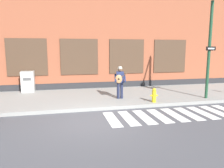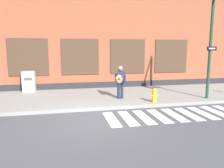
{
  "view_description": "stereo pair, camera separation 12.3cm",
  "coord_description": "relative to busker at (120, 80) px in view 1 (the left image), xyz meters",
  "views": [
    {
      "loc": [
        -1.12,
        -7.91,
        2.73
      ],
      "look_at": [
        1.1,
        1.73,
        1.14
      ],
      "focal_mm": 35.0,
      "sensor_mm": 36.0,
      "label": 1
    },
    {
      "loc": [
        -1.0,
        -7.93,
        2.73
      ],
      "look_at": [
        1.1,
        1.73,
        1.14
      ],
      "focal_mm": 35.0,
      "sensor_mm": 36.0,
      "label": 2
    }
  ],
  "objects": [
    {
      "name": "ground_plane",
      "position": [
        -1.79,
        -2.92,
        -1.12
      ],
      "size": [
        160.0,
        160.0,
        0.0
      ],
      "primitive_type": "plane",
      "color": "#4C4C51"
    },
    {
      "name": "sidewalk",
      "position": [
        -1.79,
        0.98,
        -1.04
      ],
      "size": [
        28.0,
        4.94,
        0.16
      ],
      "color": "gray",
      "rests_on": "ground"
    },
    {
      "name": "building_backdrop",
      "position": [
        -1.79,
        5.45,
        2.48
      ],
      "size": [
        28.0,
        4.06,
        7.22
      ],
      "color": "brown",
      "rests_on": "ground"
    },
    {
      "name": "crosswalk",
      "position": [
        1.62,
        -2.79,
        -1.11
      ],
      "size": [
        5.78,
        1.9,
        0.01
      ],
      "color": "silver",
      "rests_on": "ground"
    },
    {
      "name": "busker",
      "position": [
        0.0,
        0.0,
        0.0
      ],
      "size": [
        0.72,
        0.61,
        1.69
      ],
      "color": "#1E233D",
      "rests_on": "sidewalk"
    },
    {
      "name": "utility_box",
      "position": [
        -4.94,
        3.0,
        -0.33
      ],
      "size": [
        0.74,
        0.6,
        1.26
      ],
      "color": "#ADADA8",
      "rests_on": "sidewalk"
    },
    {
      "name": "fire_hydrant",
      "position": [
        1.43,
        -1.14,
        -0.62
      ],
      "size": [
        0.38,
        0.2,
        0.7
      ],
      "color": "gold",
      "rests_on": "sidewalk"
    }
  ]
}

